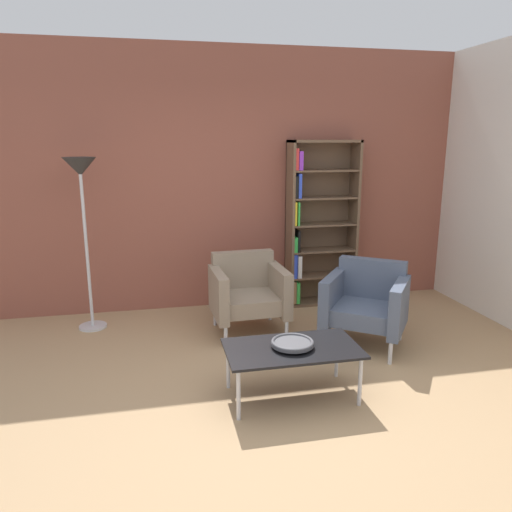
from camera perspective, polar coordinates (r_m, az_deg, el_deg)
name	(u,v)px	position (r m, az deg, el deg)	size (l,w,h in m)	color
ground_plane	(268,412)	(3.68, 1.46, -17.73)	(8.32, 8.32, 0.00)	tan
brick_back_panel	(218,181)	(5.58, -4.45, 8.77)	(6.40, 0.12, 2.90)	brown
bookshelf_tall	(316,225)	(5.71, 7.05, 3.57)	(0.80, 0.30, 1.90)	brown
coffee_table_low	(292,351)	(3.71, 4.26, -11.04)	(1.00, 0.56, 0.40)	black
decorative_bowl	(292,343)	(3.68, 4.28, -10.10)	(0.32, 0.32, 0.05)	#4C4C51
armchair_corner_red	(248,291)	(4.91, -0.98, -4.17)	(0.75, 0.69, 0.78)	gray
armchair_spare_guest	(366,302)	(4.72, 12.77, -5.27)	(0.95, 0.93, 0.78)	#4C566B
floor_lamp_torchiere	(82,188)	(5.07, -19.73, 7.54)	(0.32, 0.32, 1.74)	silver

